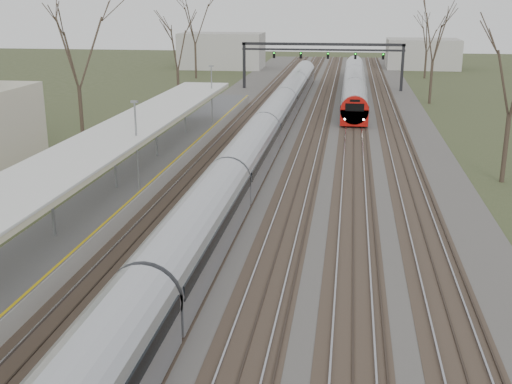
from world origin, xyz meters
The scene contains 7 objects.
track_bed centered at (0.26, 55.00, 0.06)m, with size 24.00×160.00×0.22m.
platform centered at (-9.05, 37.50, 0.50)m, with size 3.50×69.00×1.00m, color #9E9B93.
canopy centered at (-9.05, 32.99, 3.93)m, with size 4.10×50.00×3.11m.
signal_gantry centered at (0.29, 84.99, 4.91)m, with size 21.00×0.59×6.08m.
tree_west_far centered at (-17.00, 48.00, 8.02)m, with size 5.50×5.50×11.33m.
train_near centered at (-2.50, 48.74, 1.48)m, with size 2.62×90.21×3.05m.
train_far centered at (4.50, 80.98, 1.48)m, with size 2.62×45.21×3.05m.
Camera 1 is at (4.05, 0.15, 11.37)m, focal length 45.00 mm.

